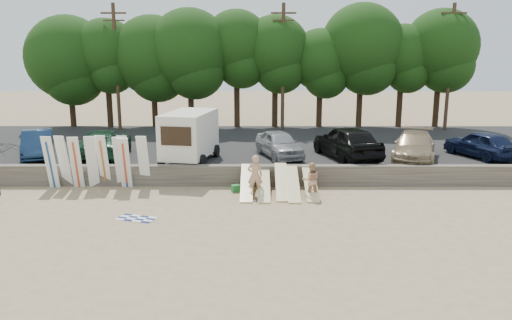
# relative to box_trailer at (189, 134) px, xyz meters

# --- Properties ---
(ground) EXTENTS (120.00, 120.00, 0.00)m
(ground) POSITION_rel_box_trailer_xyz_m (3.39, -5.21, -2.16)
(ground) COLOR tan
(ground) RESTS_ON ground
(seawall) EXTENTS (44.00, 0.50, 1.00)m
(seawall) POSITION_rel_box_trailer_xyz_m (3.39, -2.21, -1.66)
(seawall) COLOR #6B6356
(seawall) RESTS_ON ground
(parking_lot) EXTENTS (44.00, 14.50, 0.70)m
(parking_lot) POSITION_rel_box_trailer_xyz_m (3.39, 5.29, -1.81)
(parking_lot) COLOR #282828
(parking_lot) RESTS_ON ground
(treeline) EXTENTS (33.70, 6.78, 9.20)m
(treeline) POSITION_rel_box_trailer_xyz_m (2.24, 12.28, 4.19)
(treeline) COLOR #382616
(treeline) RESTS_ON parking_lot
(utility_poles) EXTENTS (25.80, 0.26, 9.00)m
(utility_poles) POSITION_rel_box_trailer_xyz_m (5.39, 10.79, 3.26)
(utility_poles) COLOR #473321
(utility_poles) RESTS_ON parking_lot
(box_trailer) EXTENTS (2.93, 4.41, 2.61)m
(box_trailer) POSITION_rel_box_trailer_xyz_m (0.00, 0.00, 0.00)
(box_trailer) COLOR silver
(box_trailer) RESTS_ON parking_lot
(car_0) EXTENTS (3.04, 4.67, 1.45)m
(car_0) POSITION_rel_box_trailer_xyz_m (-8.47, 1.06, -0.74)
(car_0) COLOR #142948
(car_0) RESTS_ON parking_lot
(car_1) EXTENTS (3.11, 5.63, 1.49)m
(car_1) POSITION_rel_box_trailer_xyz_m (-4.87, 1.10, -0.72)
(car_1) COLOR #133521
(car_1) RESTS_ON parking_lot
(car_2) EXTENTS (2.90, 4.52, 1.43)m
(car_2) POSITION_rel_box_trailer_xyz_m (4.74, 1.14, -0.75)
(car_2) COLOR #939498
(car_2) RESTS_ON parking_lot
(car_3) EXTENTS (3.52, 5.69, 1.81)m
(car_3) POSITION_rel_box_trailer_xyz_m (8.39, 0.83, -0.56)
(car_3) COLOR black
(car_3) RESTS_ON parking_lot
(car_4) EXTENTS (3.65, 5.52, 1.49)m
(car_4) POSITION_rel_box_trailer_xyz_m (11.88, 0.28, -0.72)
(car_4) COLOR #927C5D
(car_4) RESTS_ON parking_lot
(car_5) EXTENTS (3.27, 4.68, 1.48)m
(car_5) POSITION_rel_box_trailer_xyz_m (15.78, 1.05, -0.72)
(car_5) COLOR black
(car_5) RESTS_ON parking_lot
(surfboard_upright_0) EXTENTS (0.56, 0.60, 2.56)m
(surfboard_upright_0) POSITION_rel_box_trailer_xyz_m (-6.20, -2.85, -0.88)
(surfboard_upright_0) COLOR white
(surfboard_upright_0) RESTS_ON ground
(surfboard_upright_1) EXTENTS (0.59, 0.67, 2.56)m
(surfboard_upright_1) POSITION_rel_box_trailer_xyz_m (-5.65, -2.64, -0.89)
(surfboard_upright_1) COLOR white
(surfboard_upright_1) RESTS_ON ground
(surfboard_upright_2) EXTENTS (0.56, 0.73, 2.54)m
(surfboard_upright_2) POSITION_rel_box_trailer_xyz_m (-5.01, -2.80, -0.90)
(surfboard_upright_2) COLOR white
(surfboard_upright_2) RESTS_ON ground
(surfboard_upright_3) EXTENTS (0.57, 0.70, 2.55)m
(surfboard_upright_3) POSITION_rel_box_trailer_xyz_m (-4.28, -2.71, -0.89)
(surfboard_upright_3) COLOR white
(surfboard_upright_3) RESTS_ON ground
(surfboard_upright_4) EXTENTS (0.55, 0.59, 2.57)m
(surfboard_upright_4) POSITION_rel_box_trailer_xyz_m (-3.79, -2.60, -0.88)
(surfboard_upright_4) COLOR white
(surfboard_upright_4) RESTS_ON ground
(surfboard_upright_5) EXTENTS (0.54, 0.76, 2.53)m
(surfboard_upright_5) POSITION_rel_box_trailer_xyz_m (-2.95, -2.71, -0.90)
(surfboard_upright_5) COLOR white
(surfboard_upright_5) RESTS_ON ground
(surfboard_upright_6) EXTENTS (0.54, 0.56, 2.57)m
(surfboard_upright_6) POSITION_rel_box_trailer_xyz_m (-2.73, -2.73, -0.88)
(surfboard_upright_6) COLOR white
(surfboard_upright_6) RESTS_ON ground
(surfboard_upright_7) EXTENTS (0.60, 0.89, 2.50)m
(surfboard_upright_7) POSITION_rel_box_trailer_xyz_m (-2.70, -2.84, -0.92)
(surfboard_upright_7) COLOR white
(surfboard_upright_7) RESTS_ON ground
(surfboard_upright_8) EXTENTS (0.52, 0.67, 2.54)m
(surfboard_upright_8) POSITION_rel_box_trailer_xyz_m (-1.86, -2.60, -0.89)
(surfboard_upright_8) COLOR white
(surfboard_upright_8) RESTS_ON ground
(surfboard_low_0) EXTENTS (0.56, 2.84, 1.11)m
(surfboard_low_0) POSITION_rel_box_trailer_xyz_m (3.07, -3.77, -1.61)
(surfboard_low_0) COLOR beige
(surfboard_low_0) RESTS_ON ground
(surfboard_low_1) EXTENTS (0.56, 2.90, 0.89)m
(surfboard_low_1) POSITION_rel_box_trailer_xyz_m (3.85, -3.81, -1.72)
(surfboard_low_1) COLOR beige
(surfboard_low_1) RESTS_ON ground
(surfboard_low_2) EXTENTS (0.56, 2.83, 1.13)m
(surfboard_low_2) POSITION_rel_box_trailer_xyz_m (4.66, -3.63, -1.60)
(surfboard_low_2) COLOR beige
(surfboard_low_2) RESTS_ON ground
(surfboard_low_3) EXTENTS (0.56, 2.87, 1.02)m
(surfboard_low_3) POSITION_rel_box_trailer_xyz_m (5.17, -3.84, -1.65)
(surfboard_low_3) COLOR beige
(surfboard_low_3) RESTS_ON ground
(surfboard_low_4) EXTENTS (0.56, 2.87, 1.02)m
(surfboard_low_4) POSITION_rel_box_trailer_xyz_m (5.97, -3.72, -1.66)
(surfboard_low_4) COLOR beige
(surfboard_low_4) RESTS_ON ground
(beachgoer_a) EXTENTS (0.70, 0.48, 1.88)m
(beachgoer_a) POSITION_rel_box_trailer_xyz_m (3.45, -4.01, -1.22)
(beachgoer_a) COLOR tan
(beachgoer_a) RESTS_ON ground
(beachgoer_b) EXTENTS (0.83, 0.68, 1.61)m
(beachgoer_b) POSITION_rel_box_trailer_xyz_m (5.93, -4.30, -1.36)
(beachgoer_b) COLOR tan
(beachgoer_b) RESTS_ON ground
(cooler) EXTENTS (0.47, 0.42, 0.32)m
(cooler) POSITION_rel_box_trailer_xyz_m (2.54, -3.35, -2.00)
(cooler) COLOR #238037
(cooler) RESTS_ON ground
(gear_bag) EXTENTS (0.33, 0.29, 0.22)m
(gear_bag) POSITION_rel_box_trailer_xyz_m (3.25, -3.28, -2.05)
(gear_bag) COLOR orange
(gear_bag) RESTS_ON ground
(beach_towel) EXTENTS (1.89, 1.89, 0.00)m
(beach_towel) POSITION_rel_box_trailer_xyz_m (-1.19, -7.16, -2.16)
(beach_towel) COLOR white
(beach_towel) RESTS_ON ground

